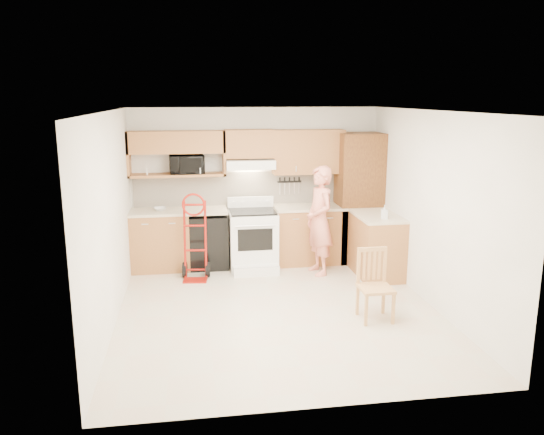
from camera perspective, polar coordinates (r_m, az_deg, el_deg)
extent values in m
cube|color=beige|center=(6.99, 0.63, -9.81)|extent=(4.00, 4.50, 0.02)
cube|color=white|center=(6.46, 0.68, 11.30)|extent=(4.00, 4.50, 0.02)
cube|color=white|center=(8.81, -1.73, 3.46)|extent=(4.00, 0.02, 2.50)
cube|color=white|center=(4.47, 5.36, -5.86)|extent=(4.00, 0.02, 2.50)
cube|color=white|center=(6.60, -16.84, -0.26)|extent=(0.02, 4.50, 2.50)
cube|color=white|center=(7.21, 16.63, 0.83)|extent=(0.02, 4.50, 2.50)
cube|color=beige|center=(8.79, -1.71, 3.11)|extent=(3.92, 0.03, 0.55)
cube|color=#A26435|center=(8.63, -11.72, -2.45)|extent=(0.90, 0.60, 0.90)
cube|color=black|center=(8.62, -6.73, -2.45)|extent=(0.60, 0.60, 0.85)
cube|color=#A26435|center=(8.81, 3.92, -1.88)|extent=(1.14, 0.60, 0.90)
cube|color=beige|center=(8.51, -9.84, 0.67)|extent=(1.50, 0.63, 0.04)
cube|color=beige|center=(8.71, 3.97, 1.11)|extent=(1.14, 0.63, 0.04)
cube|color=#A26435|center=(8.31, 11.00, -3.00)|extent=(0.60, 1.00, 0.90)
cube|color=beige|center=(8.20, 11.13, 0.16)|extent=(0.63, 1.00, 0.04)
cube|color=brown|center=(8.90, 9.14, 2.08)|extent=(0.70, 0.60, 2.10)
cube|color=#A26435|center=(8.49, -10.10, 7.88)|extent=(1.50, 0.33, 0.34)
cube|color=#A26435|center=(8.54, -9.97, 4.47)|extent=(1.50, 0.33, 0.04)
cube|color=#A26435|center=(8.54, -2.42, 7.82)|extent=(0.76, 0.33, 0.44)
cube|color=#A26435|center=(8.70, 3.86, 6.97)|extent=(1.14, 0.33, 0.70)
cube|color=white|center=(8.51, -2.35, 5.70)|extent=(0.76, 0.46, 0.14)
imported|color=black|center=(8.52, -9.02, 5.60)|extent=(0.55, 0.40, 0.29)
imported|color=#E27D67|center=(8.16, 5.06, -0.34)|extent=(0.51, 0.67, 1.66)
imported|color=white|center=(7.92, 11.83, 0.58)|extent=(0.11, 0.11, 0.20)
imported|color=white|center=(8.51, -11.78, 0.89)|extent=(0.22, 0.22, 0.05)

